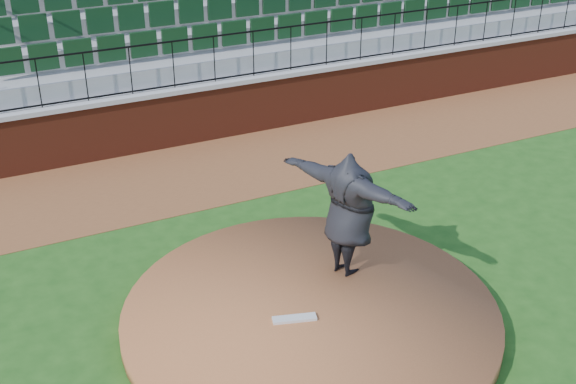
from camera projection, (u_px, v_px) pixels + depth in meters
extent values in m
plane|color=#1F4E16|center=(333.00, 313.00, 10.92)|extent=(90.00, 90.00, 0.00)
cube|color=brown|center=(204.00, 171.00, 15.23)|extent=(34.00, 3.20, 0.01)
cube|color=maroon|center=(177.00, 118.00, 16.24)|extent=(34.00, 0.35, 1.20)
cube|color=#B7B7B7|center=(175.00, 90.00, 15.95)|extent=(34.00, 0.45, 0.10)
cylinder|color=brown|center=(311.00, 315.00, 10.66)|extent=(5.37, 5.37, 0.25)
cube|color=silver|center=(294.00, 319.00, 10.34)|extent=(0.63, 0.32, 0.04)
imported|color=black|center=(349.00, 214.00, 11.01)|extent=(1.46, 2.53, 1.99)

